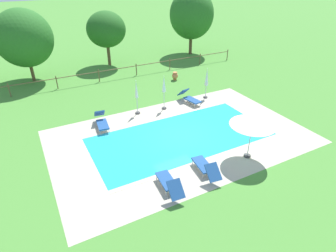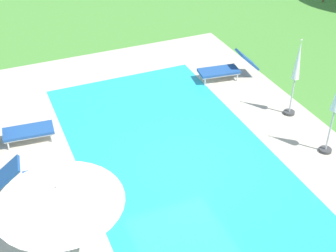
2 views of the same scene
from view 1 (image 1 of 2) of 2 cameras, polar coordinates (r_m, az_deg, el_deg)
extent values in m
plane|color=#478433|center=(16.22, 2.55, -2.16)|extent=(160.00, 160.00, 0.00)
cube|color=#B2A893|center=(16.21, 2.55, -2.15)|extent=(14.26, 8.94, 0.01)
cube|color=#23A8C1|center=(16.21, 2.56, -2.14)|extent=(10.08, 4.76, 0.01)
cube|color=#C0B59F|center=(18.11, -1.44, 1.56)|extent=(10.56, 0.24, 0.01)
cube|color=#C0B59F|center=(14.49, 7.58, -6.73)|extent=(10.56, 0.24, 0.01)
cube|color=#C0B59F|center=(19.05, 16.10, 1.81)|extent=(0.24, 4.76, 0.01)
cube|color=#C0B59F|center=(14.70, -15.24, -7.06)|extent=(0.24, 4.76, 0.01)
cube|color=navy|center=(17.23, -13.03, 0.31)|extent=(0.76, 1.37, 0.07)
cube|color=navy|center=(17.95, -13.63, 2.50)|extent=(0.68, 0.74, 0.61)
cube|color=silver|center=(17.25, -13.01, 0.15)|extent=(0.73, 1.34, 0.04)
cylinder|color=silver|center=(16.86, -11.81, -0.92)|extent=(0.04, 0.04, 0.28)
cylinder|color=silver|center=(16.81, -13.51, -1.23)|extent=(0.04, 0.04, 0.28)
cylinder|color=silver|center=(17.82, -12.45, 0.78)|extent=(0.04, 0.04, 0.28)
cylinder|color=silver|center=(17.77, -14.06, 0.49)|extent=(0.04, 0.04, 0.28)
cube|color=navy|center=(12.67, -0.29, -10.85)|extent=(0.71, 1.35, 0.07)
cube|color=navy|center=(11.83, 1.59, -12.66)|extent=(0.66, 0.74, 0.59)
cube|color=silver|center=(12.71, -0.29, -11.03)|extent=(0.68, 1.32, 0.04)
cylinder|color=silver|center=(13.11, -2.28, -10.26)|extent=(0.04, 0.04, 0.28)
cylinder|color=silver|center=(13.25, -0.20, -9.71)|extent=(0.04, 0.04, 0.28)
cylinder|color=silver|center=(12.34, -0.38, -13.30)|extent=(0.04, 0.04, 0.28)
cylinder|color=silver|center=(12.49, 1.83, -12.67)|extent=(0.04, 0.04, 0.28)
cube|color=navy|center=(19.98, 4.90, 5.25)|extent=(0.83, 1.39, 0.07)
cube|color=navy|center=(20.51, 3.09, 6.85)|extent=(0.71, 0.77, 0.62)
cube|color=silver|center=(20.00, 4.89, 5.11)|extent=(0.80, 1.36, 0.04)
cylinder|color=silver|center=(19.86, 6.51, 4.46)|extent=(0.04, 0.04, 0.28)
cylinder|color=silver|center=(19.53, 5.44, 4.06)|extent=(0.04, 0.04, 0.28)
cylinder|color=silver|center=(20.58, 4.34, 5.50)|extent=(0.04, 0.04, 0.28)
cylinder|color=silver|center=(20.26, 3.28, 5.13)|extent=(0.04, 0.04, 0.28)
cube|color=navy|center=(13.66, 6.98, -7.65)|extent=(0.75, 1.36, 0.07)
cube|color=navy|center=(12.84, 9.09, -9.17)|extent=(0.68, 0.77, 0.58)
cube|color=silver|center=(13.69, 6.96, -7.84)|extent=(0.71, 1.33, 0.04)
cylinder|color=silver|center=(14.05, 4.96, -7.20)|extent=(0.04, 0.04, 0.28)
cylinder|color=silver|center=(14.25, 6.82, -6.73)|extent=(0.04, 0.04, 0.28)
cylinder|color=silver|center=(13.29, 7.06, -9.84)|extent=(0.04, 0.04, 0.28)
cylinder|color=silver|center=(13.50, 9.00, -9.29)|extent=(0.04, 0.04, 0.28)
cylinder|color=#383838|center=(15.14, 15.64, -5.78)|extent=(0.36, 0.36, 0.08)
cylinder|color=#B2B5B7|center=(14.58, 16.19, -2.43)|extent=(0.04, 0.04, 2.17)
cone|color=white|center=(14.12, 16.71, 0.81)|extent=(2.21, 2.21, 0.33)
sphere|color=white|center=(14.04, 16.82, 1.43)|extent=(0.06, 0.06, 0.06)
cylinder|color=#383838|center=(19.35, -0.79, 3.61)|extent=(0.32, 0.32, 0.08)
cylinder|color=#B2B5B7|center=(19.09, -0.80, 5.20)|extent=(0.04, 0.04, 1.26)
cone|color=white|center=(18.64, -0.82, 8.44)|extent=(0.25, 0.25, 1.05)
sphere|color=white|center=(18.45, -0.84, 10.01)|extent=(0.05, 0.05, 0.05)
cylinder|color=#383838|center=(18.82, -6.11, 2.64)|extent=(0.32, 0.32, 0.08)
cylinder|color=#B2B5B7|center=(18.58, -6.20, 4.12)|extent=(0.04, 0.04, 1.16)
cone|color=white|center=(18.12, -6.40, 7.37)|extent=(0.21, 0.21, 1.12)
sphere|color=white|center=(17.91, -6.50, 9.09)|extent=(0.05, 0.05, 0.05)
cylinder|color=#383838|center=(21.20, 7.52, 5.77)|extent=(0.32, 0.32, 0.08)
cylinder|color=#B2B5B7|center=(21.02, 7.60, 6.92)|extent=(0.04, 0.04, 1.00)
cone|color=white|center=(20.62, 7.81, 9.75)|extent=(0.28, 0.28, 1.21)
sphere|color=white|center=(20.41, 7.93, 11.41)|extent=(0.05, 0.05, 0.05)
cylinder|color=#C67547|center=(24.45, 1.40, 9.34)|extent=(0.28, 0.28, 0.08)
ellipsoid|color=#C67547|center=(24.34, 1.41, 10.06)|extent=(0.51, 0.51, 0.57)
cylinder|color=#C67547|center=(24.24, 1.42, 10.70)|extent=(0.38, 0.38, 0.06)
cylinder|color=brown|center=(24.01, -29.30, 6.30)|extent=(0.08, 0.08, 1.05)
cylinder|color=brown|center=(24.07, -21.46, 8.16)|extent=(0.08, 0.08, 1.05)
cylinder|color=brown|center=(24.60, -13.73, 9.83)|extent=(0.08, 0.08, 1.05)
cylinder|color=brown|center=(25.57, -6.39, 11.24)|extent=(0.08, 0.08, 1.05)
cylinder|color=brown|center=(26.92, 0.37, 12.37)|extent=(0.08, 0.08, 1.05)
cylinder|color=brown|center=(28.60, 6.47, 13.24)|extent=(0.08, 0.08, 1.05)
cylinder|color=brown|center=(30.56, 11.86, 13.89)|extent=(0.08, 0.08, 1.05)
cube|color=brown|center=(24.93, -10.06, 11.27)|extent=(23.50, 0.05, 0.05)
cylinder|color=brown|center=(26.62, -25.71, 10.11)|extent=(0.26, 0.26, 1.81)
ellipsoid|color=#286623|center=(25.99, -26.99, 15.46)|extent=(4.45, 4.45, 4.51)
cylinder|color=brown|center=(28.68, -11.84, 13.99)|extent=(0.29, 0.29, 2.14)
ellipsoid|color=#235B1E|center=(28.17, -12.33, 18.46)|extent=(3.60, 3.60, 3.25)
cylinder|color=brown|center=(32.12, 4.55, 16.22)|extent=(0.34, 0.34, 2.20)
ellipsoid|color=#286623|center=(31.56, 4.78, 21.46)|extent=(4.56, 4.56, 4.98)
camera|label=2|loc=(17.21, 36.97, 20.44)|focal=50.30mm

